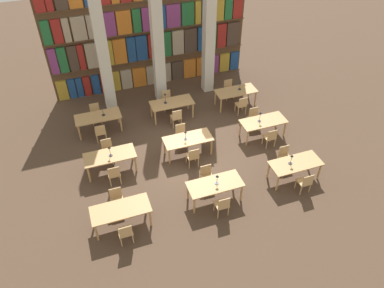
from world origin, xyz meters
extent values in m
plane|color=#4C3828|center=(0.00, 0.00, 0.00)|extent=(40.00, 40.00, 0.00)
cube|color=brown|center=(0.00, 5.55, 2.75)|extent=(9.27, 0.06, 5.50)
cube|color=brown|center=(0.00, 5.55, 0.01)|extent=(9.27, 0.35, 0.03)
cube|color=#B7932D|center=(-4.30, 5.52, 0.52)|extent=(0.46, 0.20, 0.98)
cube|color=navy|center=(-3.87, 5.52, 0.52)|extent=(0.32, 0.20, 0.98)
cube|color=navy|center=(-3.52, 5.52, 0.52)|extent=(0.28, 0.20, 0.98)
cube|color=maroon|center=(-3.18, 5.52, 0.52)|extent=(0.31, 0.20, 0.98)
cube|color=navy|center=(-2.77, 5.52, 0.52)|extent=(0.36, 0.20, 0.98)
cube|color=maroon|center=(-2.38, 5.52, 0.52)|extent=(0.31, 0.20, 0.98)
cube|color=#B7932D|center=(-1.91, 5.52, 0.52)|extent=(0.55, 0.20, 0.98)
cube|color=tan|center=(-1.32, 5.52, 0.52)|extent=(0.51, 0.20, 0.98)
cube|color=orange|center=(-0.69, 5.52, 0.52)|extent=(0.64, 0.20, 0.98)
cube|color=tan|center=(-0.01, 5.52, 0.52)|extent=(0.64, 0.20, 0.98)
cube|color=tan|center=(0.64, 5.52, 0.52)|extent=(0.50, 0.20, 0.98)
cube|color=#47382D|center=(1.25, 5.52, 0.52)|extent=(0.58, 0.20, 0.98)
cube|color=orange|center=(1.87, 5.52, 0.52)|extent=(0.62, 0.20, 0.98)
cube|color=orange|center=(2.54, 5.52, 0.52)|extent=(0.56, 0.20, 0.98)
cube|color=#84387A|center=(3.17, 5.52, 0.52)|extent=(0.54, 0.20, 0.98)
cube|color=#B7932D|center=(3.76, 5.52, 0.52)|extent=(0.52, 0.20, 0.98)
cube|color=navy|center=(4.32, 5.52, 0.52)|extent=(0.45, 0.20, 0.98)
cube|color=brown|center=(0.00, 5.55, 1.39)|extent=(9.27, 0.35, 0.03)
cube|color=#84387A|center=(-4.37, 5.52, 2.00)|extent=(0.34, 0.20, 1.19)
cube|color=#236B38|center=(-3.97, 5.52, 2.00)|extent=(0.37, 0.20, 1.19)
cube|color=#47382D|center=(-3.53, 5.52, 2.00)|extent=(0.40, 0.20, 1.19)
cube|color=maroon|center=(-3.17, 5.52, 2.00)|extent=(0.26, 0.20, 1.19)
cube|color=tan|center=(-2.67, 5.52, 2.00)|extent=(0.59, 0.20, 1.19)
cube|color=#B7932D|center=(-2.04, 5.52, 2.00)|extent=(0.54, 0.20, 1.19)
cube|color=orange|center=(-1.46, 5.52, 2.00)|extent=(0.58, 0.20, 1.19)
cube|color=navy|center=(-0.93, 5.52, 2.00)|extent=(0.37, 0.20, 1.19)
cube|color=navy|center=(-0.45, 5.52, 2.00)|extent=(0.51, 0.20, 1.19)
cube|color=maroon|center=(0.18, 5.52, 2.00)|extent=(0.60, 0.20, 1.19)
cube|color=#236B38|center=(0.74, 5.52, 2.00)|extent=(0.42, 0.20, 1.19)
cube|color=tan|center=(1.30, 5.52, 2.00)|extent=(0.55, 0.20, 1.19)
cube|color=#47382D|center=(1.93, 5.52, 2.00)|extent=(0.62, 0.20, 1.19)
cube|color=navy|center=(2.63, 5.52, 2.00)|extent=(0.64, 0.20, 1.19)
cube|color=#236B38|center=(3.12, 5.52, 2.00)|extent=(0.27, 0.20, 1.19)
cube|color=maroon|center=(3.52, 5.52, 2.00)|extent=(0.47, 0.20, 1.19)
cube|color=#47382D|center=(4.12, 5.52, 2.00)|extent=(0.62, 0.20, 1.19)
cube|color=brown|center=(0.00, 5.55, 2.77)|extent=(9.27, 0.35, 0.03)
cube|color=#236B38|center=(-4.35, 5.52, 3.30)|extent=(0.37, 0.20, 1.04)
cube|color=maroon|center=(-3.91, 5.52, 3.30)|extent=(0.38, 0.20, 1.04)
cube|color=tan|center=(-3.54, 5.52, 3.30)|extent=(0.28, 0.20, 1.04)
cube|color=tan|center=(-3.03, 5.52, 3.30)|extent=(0.58, 0.20, 1.04)
cube|color=tan|center=(-2.45, 5.52, 3.30)|extent=(0.48, 0.20, 1.04)
cube|color=#84387A|center=(-1.81, 5.52, 3.30)|extent=(0.64, 0.20, 1.04)
cube|color=orange|center=(-1.12, 5.52, 3.30)|extent=(0.63, 0.20, 1.04)
cube|color=#236B38|center=(-0.55, 5.52, 3.30)|extent=(0.36, 0.20, 1.04)
cube|color=#84387A|center=(0.03, 5.52, 3.30)|extent=(0.69, 0.20, 1.04)
cube|color=navy|center=(0.59, 5.52, 3.30)|extent=(0.35, 0.20, 1.04)
cube|color=#84387A|center=(1.12, 5.52, 3.30)|extent=(0.65, 0.20, 1.04)
cube|color=#236B38|center=(1.80, 5.52, 3.30)|extent=(0.58, 0.20, 1.04)
cube|color=#B7932D|center=(2.30, 5.52, 3.30)|extent=(0.27, 0.20, 1.04)
cube|color=navy|center=(2.67, 5.52, 3.30)|extent=(0.39, 0.20, 1.04)
cube|color=#B7932D|center=(3.24, 5.52, 3.30)|extent=(0.66, 0.20, 1.04)
cube|color=#236B38|center=(3.81, 5.52, 3.30)|extent=(0.38, 0.20, 1.04)
cube|color=maroon|center=(4.28, 5.52, 3.30)|extent=(0.47, 0.20, 1.04)
cube|color=silver|center=(-2.33, 4.16, 3.00)|extent=(0.46, 0.46, 6.00)
cube|color=silver|center=(0.00, 4.16, 3.00)|extent=(0.46, 0.46, 6.00)
cube|color=silver|center=(2.33, 4.16, 3.00)|extent=(0.46, 0.46, 6.00)
cube|color=tan|center=(-3.15, -2.53, 0.75)|extent=(1.85, 0.82, 0.04)
cylinder|color=tan|center=(-3.99, -2.86, 0.36)|extent=(0.07, 0.07, 0.73)
cylinder|color=tan|center=(-2.30, -2.86, 0.36)|extent=(0.07, 0.07, 0.73)
cylinder|color=tan|center=(-3.99, -2.19, 0.36)|extent=(0.07, 0.07, 0.73)
cylinder|color=tan|center=(-2.30, -2.19, 0.36)|extent=(0.07, 0.07, 0.73)
cylinder|color=tan|center=(-3.34, -2.99, 0.21)|extent=(0.04, 0.04, 0.41)
cylinder|color=tan|center=(-2.98, -2.99, 0.21)|extent=(0.04, 0.04, 0.41)
cylinder|color=tan|center=(-3.34, -3.33, 0.21)|extent=(0.04, 0.04, 0.41)
cylinder|color=tan|center=(-2.98, -3.33, 0.21)|extent=(0.04, 0.04, 0.41)
cube|color=tan|center=(-3.16, -3.16, 0.43)|extent=(0.42, 0.40, 0.04)
cube|color=tan|center=(-3.16, -3.34, 0.66)|extent=(0.40, 0.03, 0.42)
cylinder|color=tan|center=(-2.98, -2.06, 0.21)|extent=(0.04, 0.04, 0.41)
cylinder|color=tan|center=(-3.34, -2.06, 0.21)|extent=(0.04, 0.04, 0.41)
cylinder|color=tan|center=(-2.98, -1.72, 0.21)|extent=(0.04, 0.04, 0.41)
cylinder|color=tan|center=(-3.34, -1.72, 0.21)|extent=(0.04, 0.04, 0.41)
cube|color=tan|center=(-3.16, -1.89, 0.43)|extent=(0.42, 0.40, 0.04)
cube|color=tan|center=(-3.16, -1.71, 0.66)|extent=(0.40, 0.03, 0.42)
cube|color=tan|center=(0.02, -2.50, 0.75)|extent=(1.85, 0.82, 0.04)
cylinder|color=tan|center=(-0.83, -2.83, 0.36)|extent=(0.07, 0.07, 0.73)
cylinder|color=tan|center=(0.87, -2.83, 0.36)|extent=(0.07, 0.07, 0.73)
cylinder|color=tan|center=(-0.83, -2.17, 0.36)|extent=(0.07, 0.07, 0.73)
cylinder|color=tan|center=(0.87, -2.17, 0.36)|extent=(0.07, 0.07, 0.73)
cylinder|color=tan|center=(-0.17, -2.96, 0.21)|extent=(0.04, 0.04, 0.41)
cylinder|color=tan|center=(0.19, -2.96, 0.21)|extent=(0.04, 0.04, 0.41)
cylinder|color=tan|center=(-0.17, -3.30, 0.21)|extent=(0.04, 0.04, 0.41)
cylinder|color=tan|center=(0.19, -3.30, 0.21)|extent=(0.04, 0.04, 0.41)
cube|color=tan|center=(0.01, -3.13, 0.43)|extent=(0.42, 0.40, 0.04)
cube|color=tan|center=(0.01, -3.32, 0.66)|extent=(0.40, 0.03, 0.42)
cylinder|color=tan|center=(0.19, -2.04, 0.21)|extent=(0.04, 0.04, 0.41)
cylinder|color=tan|center=(-0.17, -2.04, 0.21)|extent=(0.04, 0.04, 0.41)
cylinder|color=tan|center=(0.19, -1.70, 0.21)|extent=(0.04, 0.04, 0.41)
cylinder|color=tan|center=(-0.17, -1.70, 0.21)|extent=(0.04, 0.04, 0.41)
cube|color=tan|center=(0.01, -1.87, 0.43)|extent=(0.42, 0.40, 0.04)
cube|color=tan|center=(0.01, -1.69, 0.66)|extent=(0.40, 0.03, 0.42)
cylinder|color=#232328|center=(0.08, -2.51, 0.77)|extent=(0.14, 0.14, 0.01)
cylinder|color=#232328|center=(0.08, -2.51, 0.93)|extent=(0.02, 0.02, 0.30)
cone|color=#232328|center=(0.08, -2.51, 1.12)|extent=(0.11, 0.11, 0.07)
cube|color=tan|center=(3.08, -2.51, 0.75)|extent=(1.85, 0.82, 0.04)
cylinder|color=tan|center=(2.24, -2.84, 0.36)|extent=(0.07, 0.07, 0.73)
cylinder|color=tan|center=(3.93, -2.84, 0.36)|extent=(0.07, 0.07, 0.73)
cylinder|color=tan|center=(2.24, -2.18, 0.36)|extent=(0.07, 0.07, 0.73)
cylinder|color=tan|center=(3.93, -2.18, 0.36)|extent=(0.07, 0.07, 0.73)
cylinder|color=tan|center=(2.91, -2.97, 0.21)|extent=(0.04, 0.04, 0.41)
cylinder|color=tan|center=(3.27, -2.97, 0.21)|extent=(0.04, 0.04, 0.41)
cylinder|color=tan|center=(2.91, -3.31, 0.21)|extent=(0.04, 0.04, 0.41)
cylinder|color=tan|center=(3.27, -3.31, 0.21)|extent=(0.04, 0.04, 0.41)
cube|color=tan|center=(3.09, -3.14, 0.43)|extent=(0.42, 0.40, 0.04)
cube|color=tan|center=(3.09, -3.32, 0.66)|extent=(0.40, 0.03, 0.42)
cylinder|color=tan|center=(3.27, -2.05, 0.21)|extent=(0.04, 0.04, 0.41)
cylinder|color=tan|center=(2.91, -2.05, 0.21)|extent=(0.04, 0.04, 0.41)
cylinder|color=tan|center=(3.27, -1.71, 0.21)|extent=(0.04, 0.04, 0.41)
cylinder|color=tan|center=(2.91, -1.71, 0.21)|extent=(0.04, 0.04, 0.41)
cube|color=tan|center=(3.09, -1.88, 0.43)|extent=(0.42, 0.40, 0.04)
cube|color=tan|center=(3.09, -1.69, 0.66)|extent=(0.40, 0.03, 0.42)
cylinder|color=#232328|center=(2.87, -2.48, 0.77)|extent=(0.14, 0.14, 0.01)
cylinder|color=#232328|center=(2.87, -2.48, 0.94)|extent=(0.02, 0.02, 0.33)
cone|color=#232328|center=(2.87, -2.48, 1.14)|extent=(0.11, 0.11, 0.07)
cube|color=tan|center=(-3.04, 0.06, 0.75)|extent=(1.85, 0.82, 0.04)
cylinder|color=tan|center=(-3.88, -0.27, 0.36)|extent=(0.07, 0.07, 0.73)
cylinder|color=tan|center=(-2.19, -0.27, 0.36)|extent=(0.07, 0.07, 0.73)
cylinder|color=tan|center=(-3.88, 0.39, 0.36)|extent=(0.07, 0.07, 0.73)
cylinder|color=tan|center=(-2.19, 0.39, 0.36)|extent=(0.07, 0.07, 0.73)
cylinder|color=tan|center=(-3.22, -0.40, 0.21)|extent=(0.04, 0.04, 0.41)
cylinder|color=tan|center=(-2.86, -0.40, 0.21)|extent=(0.04, 0.04, 0.41)
cylinder|color=tan|center=(-3.22, -0.74, 0.21)|extent=(0.04, 0.04, 0.41)
cylinder|color=tan|center=(-2.86, -0.74, 0.21)|extent=(0.04, 0.04, 0.41)
cube|color=tan|center=(-3.04, -0.57, 0.43)|extent=(0.42, 0.40, 0.04)
cube|color=tan|center=(-3.04, -0.75, 0.66)|extent=(0.40, 0.03, 0.42)
cylinder|color=tan|center=(-2.86, 0.52, 0.21)|extent=(0.04, 0.04, 0.41)
cylinder|color=tan|center=(-3.22, 0.52, 0.21)|extent=(0.04, 0.04, 0.41)
cylinder|color=tan|center=(-2.86, 0.86, 0.21)|extent=(0.04, 0.04, 0.41)
cylinder|color=tan|center=(-3.22, 0.86, 0.21)|extent=(0.04, 0.04, 0.41)
cube|color=tan|center=(-3.04, 0.69, 0.43)|extent=(0.42, 0.40, 0.04)
cube|color=tan|center=(-3.04, 0.88, 0.66)|extent=(0.40, 0.03, 0.42)
cylinder|color=#232328|center=(-3.00, 0.02, 0.77)|extent=(0.14, 0.14, 0.01)
cylinder|color=#232328|center=(-3.00, 0.02, 0.95)|extent=(0.02, 0.02, 0.35)
cone|color=#232328|center=(-3.00, 0.02, 1.16)|extent=(0.11, 0.11, 0.07)
cube|color=tan|center=(-0.07, 0.01, 0.75)|extent=(1.85, 0.82, 0.04)
cylinder|color=tan|center=(-0.92, -0.32, 0.36)|extent=(0.07, 0.07, 0.73)
cylinder|color=tan|center=(0.77, -0.32, 0.36)|extent=(0.07, 0.07, 0.73)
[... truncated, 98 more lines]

